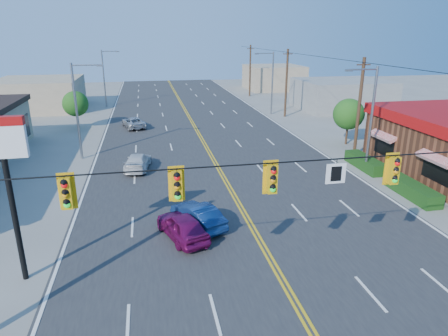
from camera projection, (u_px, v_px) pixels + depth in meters
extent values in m
plane|color=gray|center=(295.00, 305.00, 15.85)|extent=(160.00, 160.00, 0.00)
cube|color=#2D2D30|center=(212.00, 158.00, 34.43)|extent=(20.00, 120.00, 0.06)
cylinder|color=black|center=(305.00, 161.00, 13.92)|extent=(24.00, 0.05, 0.05)
cube|color=white|center=(336.00, 174.00, 14.32)|extent=(0.75, 0.04, 0.75)
cube|color=#D89E0C|center=(66.00, 193.00, 12.65)|extent=(0.55, 0.34, 1.25)
cube|color=#D89E0C|center=(177.00, 185.00, 13.29)|extent=(0.55, 0.34, 1.25)
cube|color=#D89E0C|center=(272.00, 179.00, 13.89)|extent=(0.55, 0.34, 1.25)
cube|color=#D89E0C|center=(393.00, 170.00, 14.75)|extent=(0.55, 0.34, 1.25)
cube|color=#194214|center=(386.00, 175.00, 28.96)|extent=(1.20, 9.00, 0.90)
cylinder|color=black|center=(15.00, 216.00, 16.59)|extent=(0.24, 0.24, 6.00)
cube|color=white|center=(1.00, 142.00, 15.56)|extent=(1.90, 0.30, 1.30)
cylinder|color=gray|center=(371.00, 122.00, 29.59)|extent=(0.20, 0.20, 8.00)
cylinder|color=gray|center=(363.00, 69.00, 28.17)|extent=(2.20, 0.12, 0.12)
cube|color=gray|center=(349.00, 70.00, 27.98)|extent=(0.50, 0.25, 0.15)
cylinder|color=gray|center=(272.00, 84.00, 51.89)|extent=(0.20, 0.20, 8.00)
cylinder|color=gray|center=(265.00, 53.00, 50.47)|extent=(2.20, 0.12, 0.12)
cube|color=gray|center=(257.00, 54.00, 50.28)|extent=(0.50, 0.25, 0.15)
cylinder|color=gray|center=(77.00, 112.00, 33.00)|extent=(0.20, 0.20, 8.00)
cylinder|color=gray|center=(86.00, 65.00, 31.98)|extent=(2.20, 0.12, 0.12)
cube|color=gray|center=(100.00, 65.00, 32.20)|extent=(0.50, 0.25, 0.15)
cylinder|color=gray|center=(104.00, 79.00, 57.16)|extent=(0.20, 0.20, 8.00)
cylinder|color=gray|center=(109.00, 51.00, 56.14)|extent=(2.20, 0.12, 0.12)
cube|color=gray|center=(118.00, 52.00, 56.35)|extent=(0.50, 0.25, 0.15)
cylinder|color=#47301E|center=(359.00, 109.00, 33.46)|extent=(0.28, 0.28, 8.40)
cylinder|color=#47301E|center=(286.00, 84.00, 50.19)|extent=(0.28, 0.28, 8.40)
cylinder|color=#47301E|center=(250.00, 71.00, 66.91)|extent=(0.28, 0.28, 8.40)
cylinder|color=#47301E|center=(347.00, 134.00, 38.43)|extent=(0.20, 0.20, 2.10)
sphere|color=#235B19|center=(349.00, 114.00, 37.82)|extent=(2.94, 2.94, 2.94)
cylinder|color=#47301E|center=(77.00, 120.00, 44.74)|extent=(0.20, 0.20, 2.00)
sphere|color=#235B19|center=(75.00, 104.00, 44.17)|extent=(2.80, 2.80, 2.80)
cube|color=gray|center=(342.00, 94.00, 56.40)|extent=(12.00, 10.00, 4.00)
cube|color=tan|center=(39.00, 94.00, 56.12)|extent=(11.00, 12.00, 4.20)
cube|color=tan|center=(274.00, 77.00, 76.23)|extent=(10.00, 10.00, 4.40)
imported|color=#6E0C47|center=(182.00, 227.00, 20.73)|extent=(2.82, 4.30, 1.36)
imported|color=navy|center=(198.00, 216.00, 21.99)|extent=(2.89, 4.18, 1.30)
imported|color=silver|center=(138.00, 162.00, 31.29)|extent=(2.34, 4.49, 1.24)
imported|color=#B6B7BB|center=(134.00, 123.00, 45.01)|extent=(3.02, 4.73, 1.21)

